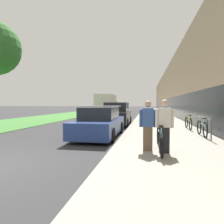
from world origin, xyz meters
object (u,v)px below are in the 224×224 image
at_px(parked_sedan_curbside, 100,123).
at_px(moving_truck, 107,105).
at_px(person_rider, 164,126).
at_px(bike_rack_hoop, 209,127).
at_px(vintage_roadster_curbside, 117,115).
at_px(cruiser_bike_middle, 188,123).
at_px(person_bystander, 148,126).
at_px(tandem_bicycle, 160,138).
at_px(cruiser_bike_nearest, 202,128).

relative_size(parked_sedan_curbside, moving_truck, 0.66).
bearing_deg(person_rider, bike_rack_hoop, 51.36).
height_order(person_rider, vintage_roadster_curbside, person_rider).
bearing_deg(cruiser_bike_middle, bike_rack_hoop, -87.89).
bearing_deg(person_bystander, tandem_bicycle, 22.59).
bearing_deg(tandem_bicycle, vintage_roadster_curbside, 107.62).
bearing_deg(parked_sedan_curbside, moving_truck, 100.57).
xyz_separation_m(person_bystander, cruiser_bike_nearest, (2.37, 3.15, -0.41)).
distance_m(person_rider, moving_truck, 23.03).
relative_size(person_bystander, bike_rack_hoop, 1.81).
xyz_separation_m(person_rider, parked_sedan_curbside, (-2.72, 3.25, -0.28)).
xyz_separation_m(person_rider, cruiser_bike_middle, (1.79, 5.75, -0.42)).
relative_size(tandem_bicycle, vintage_roadster_curbside, 0.65).
distance_m(tandem_bicycle, moving_truck, 22.69).
relative_size(person_rider, vintage_roadster_curbside, 0.39).
bearing_deg(cruiser_bike_nearest, cruiser_bike_middle, 92.58).
height_order(person_bystander, cruiser_bike_nearest, person_bystander).
xyz_separation_m(tandem_bicycle, cruiser_bike_nearest, (2.00, 3.00, 0.00)).
relative_size(cruiser_bike_middle, parked_sedan_curbside, 0.40).
bearing_deg(tandem_bicycle, cruiser_bike_nearest, 56.28).
height_order(tandem_bicycle, bike_rack_hoop, bike_rack_hoop).
bearing_deg(person_rider, cruiser_bike_nearest, 60.45).
bearing_deg(cruiser_bike_nearest, vintage_roadster_curbside, 131.89).
distance_m(tandem_bicycle, person_bystander, 0.57).
bearing_deg(vintage_roadster_curbside, parked_sedan_curbside, -90.36).
bearing_deg(tandem_bicycle, person_rider, -72.18).
bearing_deg(person_rider, parked_sedan_curbside, 129.87).
relative_size(cruiser_bike_nearest, vintage_roadster_curbside, 0.41).
bearing_deg(parked_sedan_curbside, cruiser_bike_nearest, 1.11).
xyz_separation_m(parked_sedan_curbside, vintage_roadster_curbside, (0.03, 5.19, 0.10)).
bearing_deg(moving_truck, tandem_bicycle, -74.30).
distance_m(person_bystander, parked_sedan_curbside, 3.81).
height_order(cruiser_bike_middle, parked_sedan_curbside, parked_sedan_curbside).
relative_size(cruiser_bike_middle, vintage_roadster_curbside, 0.45).
distance_m(cruiser_bike_nearest, cruiser_bike_middle, 2.41).
bearing_deg(bike_rack_hoop, cruiser_bike_nearest, 90.93).
bearing_deg(parked_sedan_curbside, cruiser_bike_middle, 29.00).
relative_size(person_bystander, cruiser_bike_middle, 0.85).
distance_m(tandem_bicycle, vintage_roadster_curbside, 8.51).
relative_size(bike_rack_hoop, parked_sedan_curbside, 0.19).
bearing_deg(person_bystander, parked_sedan_curbside, 126.17).
bearing_deg(bike_rack_hoop, cruiser_bike_middle, 92.11).
relative_size(tandem_bicycle, person_bystander, 1.72).
distance_m(person_rider, person_bystander, 0.51).
distance_m(vintage_roadster_curbside, moving_truck, 14.19).
bearing_deg(moving_truck, cruiser_bike_nearest, -66.62).
bearing_deg(vintage_roadster_curbside, tandem_bicycle, -72.38).
xyz_separation_m(tandem_bicycle, moving_truck, (-6.14, 21.83, 0.93)).
xyz_separation_m(person_rider, vintage_roadster_curbside, (-2.68, 8.44, -0.17)).
distance_m(person_bystander, cruiser_bike_nearest, 3.96).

